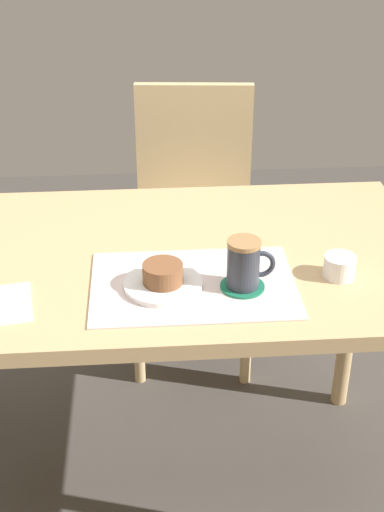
% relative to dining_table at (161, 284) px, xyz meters
% --- Properties ---
extents(ground_plane, '(4.40, 4.40, 0.02)m').
position_rel_dining_table_xyz_m(ground_plane, '(0.00, 0.00, -0.68)').
color(ground_plane, '#47423D').
extents(dining_table, '(1.26, 0.71, 0.76)m').
position_rel_dining_table_xyz_m(dining_table, '(0.00, 0.00, 0.00)').
color(dining_table, tan).
rests_on(dining_table, ground_plane).
extents(wooden_chair, '(0.45, 0.45, 0.91)m').
position_rel_dining_table_xyz_m(wooden_chair, '(0.13, 0.69, -0.17)').
color(wooden_chair, '#D1B27F').
rests_on(wooden_chair, ground_plane).
extents(placemat, '(0.44, 0.29, 0.00)m').
position_rel_dining_table_xyz_m(placemat, '(0.07, -0.15, 0.09)').
color(placemat, silver).
rests_on(placemat, dining_table).
extents(pastry_plate, '(0.17, 0.17, 0.01)m').
position_rel_dining_table_xyz_m(pastry_plate, '(-0.00, -0.15, 0.10)').
color(pastry_plate, white).
rests_on(pastry_plate, placemat).
extents(pastry, '(0.09, 0.09, 0.04)m').
position_rel_dining_table_xyz_m(pastry, '(-0.00, -0.15, 0.12)').
color(pastry, brown).
rests_on(pastry, pastry_plate).
extents(coffee_coaster, '(0.10, 0.10, 0.00)m').
position_rel_dining_table_xyz_m(coffee_coaster, '(0.17, -0.17, 0.09)').
color(coffee_coaster, '#196B4C').
rests_on(coffee_coaster, placemat).
extents(coffee_mug, '(0.10, 0.07, 0.11)m').
position_rel_dining_table_xyz_m(coffee_mug, '(0.17, -0.17, 0.15)').
color(coffee_mug, '#2D333D').
rests_on(coffee_mug, coffee_coaster).
extents(sugar_bowl, '(0.07, 0.07, 0.05)m').
position_rel_dining_table_xyz_m(sugar_bowl, '(0.39, -0.13, 0.11)').
color(sugar_bowl, white).
rests_on(sugar_bowl, dining_table).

